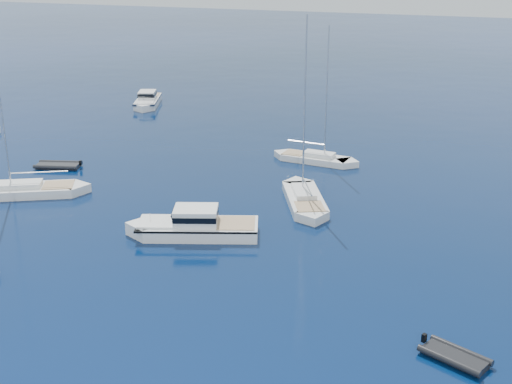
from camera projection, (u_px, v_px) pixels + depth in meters
motor_cruiser_centre at (194, 235)px, 48.07m from camera, size 10.62×6.42×2.67m
motor_cruiser_horizon at (148, 105)px, 88.21m from camera, size 5.99×9.54×2.40m
sailboat_mid_r at (304, 204)px, 54.08m from camera, size 7.02×10.50×15.26m
sailboat_mid_l at (26, 195)px, 56.00m from camera, size 11.14×7.92×16.36m
sailboat_centre at (315, 162)px, 64.73m from camera, size 9.28×3.13×13.39m
tender_grey_near at (454, 360)px, 33.41m from camera, size 4.00×3.17×0.95m
tender_grey_far at (58, 168)px, 63.01m from camera, size 4.82×3.45×0.95m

